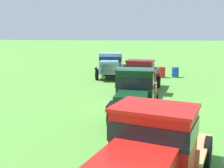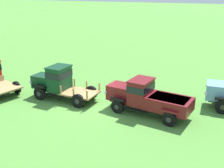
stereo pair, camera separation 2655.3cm
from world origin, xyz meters
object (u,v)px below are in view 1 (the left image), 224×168
object	(u,v)px
vintage_truck_midrow_center	(141,76)
oil_drum_beside_row	(162,72)
oil_drum_near_fence	(175,72)
vintage_truck_far_side	(111,65)
vintage_truck_foreground_near	(150,155)
vintage_truck_second_in_line	(135,95)

from	to	relation	value
vintage_truck_midrow_center	oil_drum_beside_row	xyz separation A→B (m)	(6.04, -1.65, -0.61)
vintage_truck_midrow_center	oil_drum_near_fence	xyz separation A→B (m)	(6.32, -2.79, -0.63)
vintage_truck_far_side	oil_drum_near_fence	world-z (taller)	vintage_truck_far_side
vintage_truck_far_side	oil_drum_beside_row	size ratio (longest dim) A/B	5.95
vintage_truck_foreground_near	vintage_truck_midrow_center	size ratio (longest dim) A/B	1.03
vintage_truck_second_in_line	oil_drum_near_fence	size ratio (longest dim) A/B	5.70
vintage_truck_second_in_line	vintage_truck_far_side	world-z (taller)	vintage_truck_second_in_line
vintage_truck_foreground_near	vintage_truck_far_side	bearing A→B (deg)	9.91
vintage_truck_midrow_center	oil_drum_beside_row	distance (m)	6.29
vintage_truck_second_in_line	vintage_truck_far_side	distance (m)	11.74
vintage_truck_far_side	oil_drum_near_fence	size ratio (longest dim) A/B	6.22
vintage_truck_foreground_near	vintage_truck_far_side	distance (m)	17.56
vintage_truck_foreground_near	oil_drum_beside_row	world-z (taller)	vintage_truck_foreground_near
vintage_truck_second_in_line	oil_drum_beside_row	bearing A→B (deg)	-8.40
vintage_truck_foreground_near	vintage_truck_second_in_line	size ratio (longest dim) A/B	1.15
vintage_truck_foreground_near	oil_drum_near_fence	size ratio (longest dim) A/B	6.55
oil_drum_beside_row	vintage_truck_foreground_near	bearing A→B (deg)	176.06
vintage_truck_foreground_near	oil_drum_near_fence	distance (m)	18.59
vintage_truck_foreground_near	vintage_truck_midrow_center	distance (m)	12.11
oil_drum_near_fence	vintage_truck_far_side	bearing A→B (deg)	101.75
vintage_truck_foreground_near	vintage_truck_midrow_center	bearing A→B (deg)	1.88
vintage_truck_second_in_line	oil_drum_near_fence	xyz separation A→B (m)	(12.60, -2.97, -0.75)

